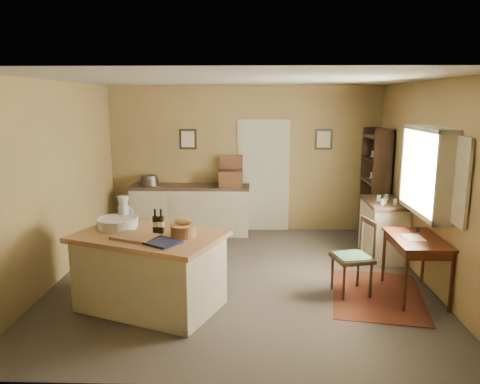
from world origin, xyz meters
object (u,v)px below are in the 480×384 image
object	(u,v)px
desk_chair	(352,258)
sideboard	(191,208)
shelving_unit	(378,184)
right_cabinet	(383,229)
work_island	(150,268)
writing_desk	(417,245)

from	to	relation	value
desk_chair	sideboard	bearing A→B (deg)	118.19
shelving_unit	sideboard	bearing A→B (deg)	176.34
right_cabinet	shelving_unit	distance (m)	1.15
desk_chair	work_island	bearing A→B (deg)	176.83
desk_chair	shelving_unit	world-z (taller)	shelving_unit
writing_desk	right_cabinet	xyz separation A→B (m)	(-0.00, 1.50, -0.22)
work_island	right_cabinet	bearing A→B (deg)	52.17
shelving_unit	right_cabinet	bearing A→B (deg)	-98.47
shelving_unit	desk_chair	bearing A→B (deg)	-110.65
desk_chair	writing_desk	bearing A→B (deg)	-16.44
work_island	desk_chair	size ratio (longest dim) A/B	2.04
writing_desk	desk_chair	world-z (taller)	desk_chair
sideboard	writing_desk	world-z (taller)	sideboard
work_island	sideboard	world-z (taller)	work_island
work_island	sideboard	size ratio (longest dim) A/B	0.90
sideboard	shelving_unit	size ratio (longest dim) A/B	1.11
work_island	desk_chair	world-z (taller)	work_island
writing_desk	shelving_unit	bearing A→B (deg)	86.56
work_island	desk_chair	distance (m)	2.51
right_cabinet	shelving_unit	bearing A→B (deg)	81.53
sideboard	shelving_unit	xyz separation A→B (m)	(3.33, -0.21, 0.49)
work_island	writing_desk	xyz separation A→B (m)	(3.26, 0.41, 0.19)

